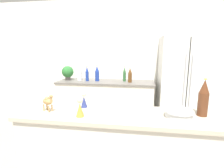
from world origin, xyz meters
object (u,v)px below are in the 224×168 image
(paper_towel_roll, at_px, (79,75))
(wine_bottle, at_px, (203,98))
(potted_plant, at_px, (68,72))
(wise_man_figurine_blue, at_px, (84,101))
(camel_figurine, at_px, (48,101))
(back_bottle_2, at_px, (87,74))
(refrigerator, at_px, (182,84))
(wise_man_figurine_crimson, at_px, (80,109))
(fruit_bowl, at_px, (179,113))
(back_bottle_0, at_px, (124,74))
(back_bottle_1, at_px, (130,75))
(back_bottle_3, at_px, (97,74))

(paper_towel_roll, height_order, wine_bottle, wine_bottle)
(potted_plant, relative_size, wise_man_figurine_blue, 2.05)
(wine_bottle, distance_m, camel_figurine, 1.34)
(back_bottle_2, relative_size, camel_figurine, 1.85)
(refrigerator, height_order, wine_bottle, refrigerator)
(potted_plant, relative_size, back_bottle_2, 1.00)
(wise_man_figurine_crimson, bearing_deg, fruit_bowl, 8.02)
(camel_figurine, xyz_separation_m, wise_man_figurine_crimson, (0.33, -0.08, -0.02))
(back_bottle_0, bearing_deg, wine_bottle, -67.64)
(back_bottle_2, distance_m, camel_figurine, 2.04)
(fruit_bowl, bearing_deg, back_bottle_1, 104.56)
(potted_plant, relative_size, back_bottle_0, 1.01)
(paper_towel_roll, height_order, fruit_bowl, paper_towel_roll)
(potted_plant, distance_m, wise_man_figurine_blue, 2.13)
(back_bottle_3, height_order, fruit_bowl, back_bottle_3)
(wise_man_figurine_blue, height_order, wise_man_figurine_crimson, wise_man_figurine_crimson)
(potted_plant, height_order, wise_man_figurine_blue, potted_plant)
(back_bottle_2, bearing_deg, wise_man_figurine_blue, -73.98)
(back_bottle_1, height_order, back_bottle_3, back_bottle_3)
(fruit_bowl, bearing_deg, refrigerator, 76.49)
(back_bottle_1, height_order, back_bottle_2, back_bottle_2)
(back_bottle_2, relative_size, wine_bottle, 0.94)
(back_bottle_1, bearing_deg, paper_towel_roll, 174.95)
(paper_towel_roll, height_order, back_bottle_0, back_bottle_0)
(back_bottle_0, distance_m, wine_bottle, 2.17)
(refrigerator, relative_size, back_bottle_2, 5.88)
(back_bottle_2, bearing_deg, camel_figurine, -82.96)
(paper_towel_roll, bearing_deg, potted_plant, -172.38)
(camel_figurine, bearing_deg, back_bottle_1, 72.50)
(paper_towel_roll, xyz_separation_m, wise_man_figurine_blue, (0.72, -1.93, 0.03))
(back_bottle_0, xyz_separation_m, fruit_bowl, (0.63, -2.07, -0.03))
(refrigerator, xyz_separation_m, potted_plant, (-2.28, 0.08, 0.17))
(potted_plant, distance_m, back_bottle_2, 0.43)
(back_bottle_0, height_order, back_bottle_2, back_bottle_2)
(potted_plant, bearing_deg, wise_man_figurine_crimson, -64.73)
(camel_figurine, bearing_deg, wine_bottle, 4.16)
(potted_plant, distance_m, camel_figurine, 2.16)
(back_bottle_3, bearing_deg, refrigerator, -2.51)
(back_bottle_1, bearing_deg, wise_man_figurine_blue, -100.53)
(back_bottle_2, xyz_separation_m, back_bottle_3, (0.21, 0.02, 0.01))
(back_bottle_1, height_order, wise_man_figurine_crimson, back_bottle_1)
(camel_figurine, bearing_deg, back_bottle_0, 76.34)
(back_bottle_0, bearing_deg, wise_man_figurine_blue, -96.58)
(back_bottle_1, bearing_deg, fruit_bowl, -75.44)
(back_bottle_1, distance_m, wise_man_figurine_crimson, 2.10)
(potted_plant, relative_size, wine_bottle, 0.94)
(wise_man_figurine_blue, distance_m, wise_man_figurine_crimson, 0.24)
(wine_bottle, bearing_deg, back_bottle_0, 112.36)
(fruit_bowl, bearing_deg, potted_plant, 131.96)
(back_bottle_1, xyz_separation_m, back_bottle_3, (-0.67, 0.06, 0.01))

